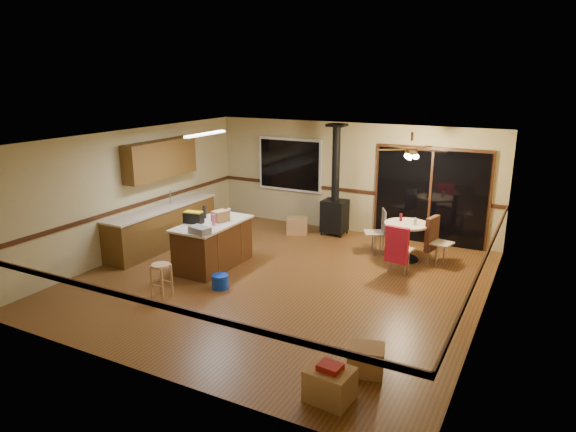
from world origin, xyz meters
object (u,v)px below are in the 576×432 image
Objects in this scene: kitchen_island at (213,244)px; wood_stove at (335,204)px; chair_right at (433,234)px; box_under_window at (297,226)px; dining_table at (406,235)px; box_corner_b at (366,360)px; toolbox_black at (194,218)px; chair_left at (379,226)px; bar_stool at (162,280)px; toolbox_grey at (200,230)px; chair_near at (397,245)px; box_corner_a at (330,384)px; blue_bucket at (220,282)px.

kitchen_island is 0.67× the size of wood_stove.
wood_stove is 3.60× the size of chair_right.
wood_stove reaches higher than box_under_window.
dining_table is 4.37m from box_corner_b.
toolbox_black is 3.85m from chair_left.
toolbox_black is at bearing -105.33° from box_under_window.
box_corner_b is (0.67, -4.30, -0.35)m from dining_table.
toolbox_black reaches higher than dining_table.
chair_left is 1.12× the size of box_under_window.
box_corner_b is (2.62, -5.24, -0.55)m from wood_stove.
bar_stool is 5.31m from chair_right.
toolbox_black is (-0.30, -0.19, 0.55)m from kitchen_island.
kitchen_island is 2.94× the size of bar_stool.
toolbox_grey is at bearing -72.24° from kitchen_island.
kitchen_island is at bearing -113.09° from wood_stove.
chair_right is at bearing -2.83° from chair_left.
box_corner_b is at bearing -9.20° from bar_stool.
chair_left and chair_right have the same top height.
toolbox_black is (-0.52, 0.49, 0.04)m from toolbox_grey.
chair_near is 1.07m from chair_right.
bar_stool is 3.95m from box_corner_a.
toolbox_grey is at bearing -106.13° from wood_stove.
toolbox_grey is 4.59m from chair_right.
kitchen_island reaches higher than box_corner_a.
chair_near is at bearing 21.47° from toolbox_black.
toolbox_grey is at bearing -140.82° from chair_right.
blue_bucket is 0.67× the size of box_corner_b.
toolbox_black reaches higher than box_corner_a.
toolbox_black reaches higher than chair_left.
toolbox_grey reaches higher than box_corner_b.
blue_bucket is (0.71, 0.72, -0.16)m from bar_stool.
bar_stool is at bearing -88.79° from kitchen_island.
wood_stove reaches higher than chair_left.
chair_left is at bearing 58.51° from blue_bucket.
wood_stove reaches higher than toolbox_grey.
wood_stove is 3.60× the size of chair_near.
toolbox_black reaches higher than box_under_window.
box_corner_b is at bearing -25.32° from toolbox_black.
chair_left is at bearing 55.68° from bar_stool.
chair_right reaches higher than blue_bucket.
chair_right is at bearing -8.40° from box_under_window.
box_corner_b is at bearing 75.88° from box_corner_a.
blue_bucket is at bearing -130.30° from dining_table.
box_corner_a reaches higher than box_under_window.
dining_table reaches higher than blue_bucket.
bar_stool is (-1.27, -4.61, -0.44)m from wood_stove.
toolbox_grey is 4.15m from dining_table.
toolbox_grey is 4.24m from box_corner_a.
box_corner_b is (1.28, -4.45, -0.41)m from chair_left.
dining_table is 1.98× the size of box_corner_b.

